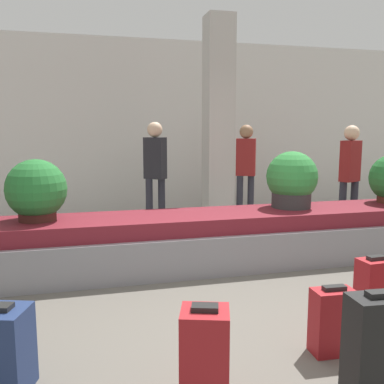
# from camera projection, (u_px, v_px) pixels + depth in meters

# --- Properties ---
(ground_plane) EXTENTS (18.00, 18.00, 0.00)m
(ground_plane) POSITION_uv_depth(u_px,v_px,m) (248.00, 333.00, 3.28)
(ground_plane) COLOR #59544C
(back_wall) EXTENTS (18.00, 0.06, 3.20)m
(back_wall) POSITION_uv_depth(u_px,v_px,m) (147.00, 127.00, 7.95)
(back_wall) COLOR silver
(back_wall) RESTS_ON ground_plane
(carousel) EXTENTS (7.73, 0.97, 0.61)m
(carousel) POSITION_uv_depth(u_px,v_px,m) (192.00, 241.00, 4.89)
(carousel) COLOR gray
(carousel) RESTS_ON ground_plane
(pillar) EXTENTS (0.40, 0.40, 3.20)m
(pillar) POSITION_uv_depth(u_px,v_px,m) (218.00, 127.00, 6.37)
(pillar) COLOR beige
(pillar) RESTS_ON ground_plane
(suitcase_0) EXTENTS (0.27, 0.20, 0.58)m
(suitcase_0) POSITION_uv_depth(u_px,v_px,m) (374.00, 293.00, 3.37)
(suitcase_0) COLOR maroon
(suitcase_0) RESTS_ON ground_plane
(suitcase_2) EXTENTS (0.33, 0.31, 0.61)m
(suitcase_2) POSITION_uv_depth(u_px,v_px,m) (205.00, 360.00, 2.34)
(suitcase_2) COLOR maroon
(suitcase_2) RESTS_ON ground_plane
(suitcase_3) EXTENTS (0.30, 0.19, 0.49)m
(suitcase_3) POSITION_uv_depth(u_px,v_px,m) (333.00, 321.00, 2.96)
(suitcase_3) COLOR maroon
(suitcase_3) RESTS_ON ground_plane
(suitcase_6) EXTENTS (0.39, 0.23, 0.71)m
(suitcase_6) POSITION_uv_depth(u_px,v_px,m) (381.00, 356.00, 2.29)
(suitcase_6) COLOR black
(suitcase_6) RESTS_ON ground_plane
(potted_plant_0) EXTENTS (0.62, 0.62, 0.69)m
(potted_plant_0) POSITION_uv_depth(u_px,v_px,m) (292.00, 180.00, 5.21)
(potted_plant_0) COLOR #2D2D2D
(potted_plant_0) RESTS_ON carousel
(potted_plant_2) EXTENTS (0.63, 0.63, 0.65)m
(potted_plant_2) POSITION_uv_depth(u_px,v_px,m) (36.00, 191.00, 4.45)
(potted_plant_2) COLOR #381914
(potted_plant_2) RESTS_ON carousel
(traveler_0) EXTENTS (0.36, 0.34, 1.67)m
(traveler_0) POSITION_uv_depth(u_px,v_px,m) (155.00, 166.00, 6.60)
(traveler_0) COLOR #282833
(traveler_0) RESTS_ON ground_plane
(traveler_1) EXTENTS (0.37, 0.30, 1.64)m
(traveler_1) POSITION_uv_depth(u_px,v_px,m) (246.00, 164.00, 7.22)
(traveler_1) COLOR #282833
(traveler_1) RESTS_ON ground_plane
(traveler_2) EXTENTS (0.37, 0.30, 1.62)m
(traveler_2) POSITION_uv_depth(u_px,v_px,m) (350.00, 169.00, 6.47)
(traveler_2) COLOR #282833
(traveler_2) RESTS_ON ground_plane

